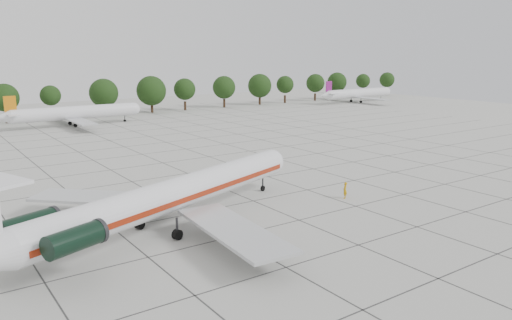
% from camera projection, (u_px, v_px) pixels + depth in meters
% --- Properties ---
extents(ground, '(260.00, 260.00, 0.00)m').
position_uv_depth(ground, '(253.00, 201.00, 56.03)').
color(ground, '#B5B5AE').
rests_on(ground, ground).
extents(apron_joints, '(170.00, 170.00, 0.02)m').
position_uv_depth(apron_joints, '(191.00, 175.00, 68.03)').
color(apron_joints, '#383838').
rests_on(apron_joints, ground).
extents(main_airliner, '(38.25, 28.99, 9.25)m').
position_uv_depth(main_airliner, '(161.00, 198.00, 45.63)').
color(main_airliner, silver).
rests_on(main_airliner, ground).
extents(ground_crew, '(0.81, 0.80, 1.89)m').
position_uv_depth(ground_crew, '(345.00, 190.00, 56.87)').
color(ground_crew, '#C48F0B').
rests_on(ground_crew, ground).
extents(bg_airliner_c, '(28.24, 27.20, 7.40)m').
position_uv_depth(bg_airliner_c, '(75.00, 113.00, 112.61)').
color(bg_airliner_c, silver).
rests_on(bg_airliner_c, ground).
extents(bg_airliner_e, '(28.24, 27.20, 7.40)m').
position_uv_depth(bg_airliner_e, '(358.00, 94.00, 165.47)').
color(bg_airliner_e, silver).
rests_on(bg_airliner_e, ground).
extents(tree_line, '(249.86, 8.44, 10.22)m').
position_uv_depth(tree_line, '(5.00, 98.00, 116.20)').
color(tree_line, '#332114').
rests_on(tree_line, ground).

